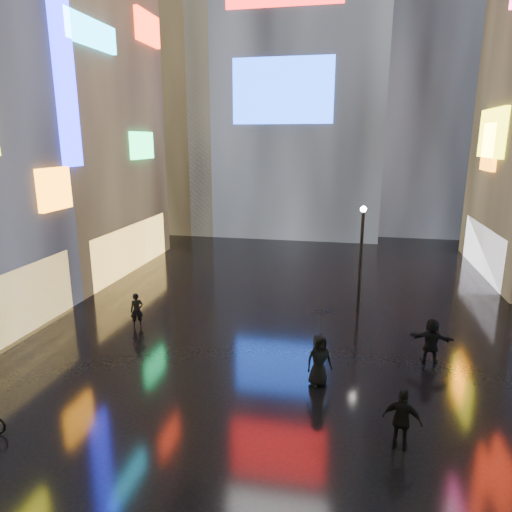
# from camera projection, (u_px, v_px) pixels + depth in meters

# --- Properties ---
(ground) EXTENTS (140.00, 140.00, 0.00)m
(ground) POSITION_uv_depth(u_px,v_px,m) (289.00, 316.00, 22.08)
(ground) COLOR black
(ground) RESTS_ON ground
(building_left_far) EXTENTS (10.28, 12.00, 22.00)m
(building_left_far) POSITION_uv_depth(u_px,v_px,m) (49.00, 95.00, 28.18)
(building_left_far) COLOR black
(building_left_far) RESTS_ON ground
(tower_flank_right) EXTENTS (12.00, 12.00, 34.00)m
(tower_flank_right) POSITION_uv_depth(u_px,v_px,m) (431.00, 39.00, 40.78)
(tower_flank_right) COLOR black
(tower_flank_right) RESTS_ON ground
(tower_flank_left) EXTENTS (10.00, 10.00, 26.00)m
(tower_flank_left) POSITION_uv_depth(u_px,v_px,m) (174.00, 87.00, 42.47)
(tower_flank_left) COLOR black
(tower_flank_left) RESTS_ON ground
(lamp_far) EXTENTS (0.30, 0.30, 5.20)m
(lamp_far) POSITION_uv_depth(u_px,v_px,m) (361.00, 252.00, 22.37)
(lamp_far) COLOR black
(lamp_far) RESTS_ON ground
(pedestrian_3) EXTENTS (1.13, 0.69, 1.79)m
(pedestrian_3) POSITION_uv_depth(u_px,v_px,m) (402.00, 420.00, 12.38)
(pedestrian_3) COLOR black
(pedestrian_3) RESTS_ON ground
(pedestrian_4) EXTENTS (1.07, 0.93, 1.85)m
(pedestrian_4) POSITION_uv_depth(u_px,v_px,m) (319.00, 360.00, 15.68)
(pedestrian_4) COLOR black
(pedestrian_4) RESTS_ON ground
(pedestrian_5) EXTENTS (1.69, 0.70, 1.77)m
(pedestrian_5) POSITION_uv_depth(u_px,v_px,m) (431.00, 341.00, 17.27)
(pedestrian_5) COLOR black
(pedestrian_5) RESTS_ON ground
(pedestrian_6) EXTENTS (0.68, 0.59, 1.58)m
(pedestrian_6) POSITION_uv_depth(u_px,v_px,m) (137.00, 310.00, 20.60)
(pedestrian_6) COLOR black
(pedestrian_6) RESTS_ON ground
(umbrella_2) EXTENTS (1.37, 1.36, 0.94)m
(umbrella_2) POSITION_uv_depth(u_px,v_px,m) (321.00, 322.00, 15.33)
(umbrella_2) COLOR black
(umbrella_2) RESTS_ON pedestrian_4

